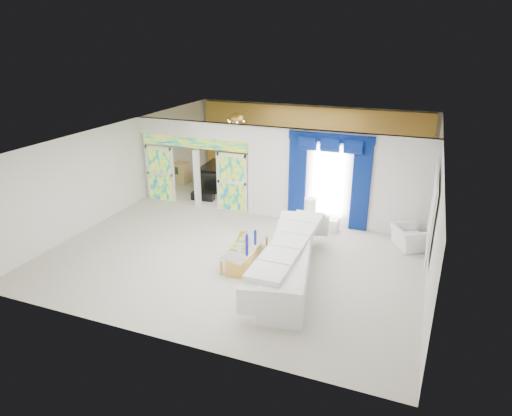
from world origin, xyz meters
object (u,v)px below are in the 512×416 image
at_px(console_table, 319,223).
at_px(grand_piano, 221,176).
at_px(coffee_table, 245,254).
at_px(armchair, 409,237).
at_px(white_sofa, 290,260).

bearing_deg(console_table, grand_piano, 149.93).
relative_size(console_table, grand_piano, 0.68).
distance_m(coffee_table, armchair, 4.73).
distance_m(console_table, grand_piano, 5.35).
relative_size(coffee_table, console_table, 1.57).
height_order(coffee_table, grand_piano, grand_piano).
distance_m(white_sofa, armchair, 3.85).
distance_m(coffee_table, grand_piano, 6.37).
height_order(white_sofa, console_table, white_sofa).
xyz_separation_m(coffee_table, console_table, (1.34, 2.77, -0.01)).
bearing_deg(armchair, grand_piano, 37.41).
bearing_deg(console_table, armchair, -6.81).
xyz_separation_m(console_table, armchair, (2.70, -0.32, 0.11)).
distance_m(white_sofa, coffee_table, 1.40).
xyz_separation_m(armchair, grand_piano, (-7.33, 3.00, 0.14)).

